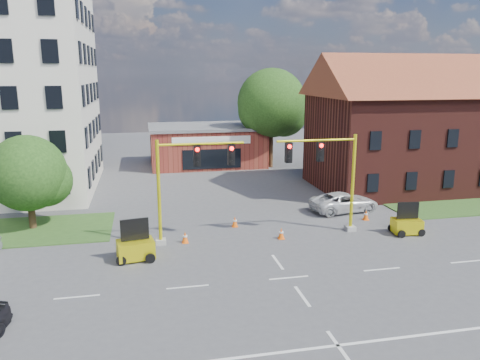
{
  "coord_description": "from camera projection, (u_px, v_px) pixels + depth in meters",
  "views": [
    {
      "loc": [
        -6.72,
        -20.46,
        9.89
      ],
      "look_at": [
        -0.39,
        10.0,
        2.72
      ],
      "focal_mm": 35.0,
      "sensor_mm": 36.0,
      "label": 1
    }
  ],
  "objects": [
    {
      "name": "signal_mast_west",
      "position": [
        187.0,
        178.0,
        27.05
      ],
      "size": [
        5.3,
        0.6,
        6.2
      ],
      "color": "gray",
      "rests_on": "ground"
    },
    {
      "name": "cone_d",
      "position": [
        366.0,
        215.0,
        32.07
      ],
      "size": [
        0.4,
        0.4,
        0.7
      ],
      "color": "#FF5F0D",
      "rests_on": "ground"
    },
    {
      "name": "lane_markings",
      "position": [
        310.0,
        307.0,
        20.21
      ],
      "size": [
        60.0,
        36.0,
        0.01
      ],
      "primitive_type": null,
      "color": "silver",
      "rests_on": "ground"
    },
    {
      "name": "pickup_white",
      "position": [
        344.0,
        202.0,
        33.99
      ],
      "size": [
        5.29,
        2.97,
        1.4
      ],
      "primitive_type": "imported",
      "rotation": [
        0.0,
        0.0,
        1.7
      ],
      "color": "silver",
      "rests_on": "ground"
    },
    {
      "name": "trailer_east",
      "position": [
        407.0,
        224.0,
        29.23
      ],
      "size": [
        1.86,
        1.36,
        1.96
      ],
      "rotation": [
        0.0,
        0.0,
        -0.13
      ],
      "color": "yellow",
      "rests_on": "ground"
    },
    {
      "name": "townhouse_row",
      "position": [
        433.0,
        119.0,
        40.57
      ],
      "size": [
        21.0,
        11.0,
        11.5
      ],
      "color": "#4A1B16",
      "rests_on": "ground"
    },
    {
      "name": "signal_mast_east",
      "position": [
        329.0,
        172.0,
        28.78
      ],
      "size": [
        5.3,
        0.6,
        6.2
      ],
      "color": "gray",
      "rests_on": "ground"
    },
    {
      "name": "cone_b",
      "position": [
        235.0,
        222.0,
        30.66
      ],
      "size": [
        0.4,
        0.4,
        0.7
      ],
      "color": "#FF5F0D",
      "rests_on": "ground"
    },
    {
      "name": "tree_nw_front",
      "position": [
        32.0,
        175.0,
        29.65
      ],
      "size": [
        5.07,
        4.83,
        6.1
      ],
      "color": "#392815",
      "rests_on": "ground"
    },
    {
      "name": "cone_a",
      "position": [
        185.0,
        237.0,
        27.74
      ],
      "size": [
        0.4,
        0.4,
        0.7
      ],
      "color": "#FF5F0D",
      "rests_on": "ground"
    },
    {
      "name": "tree_large",
      "position": [
        275.0,
        106.0,
        48.81
      ],
      "size": [
        7.51,
        7.15,
        10.38
      ],
      "color": "#392815",
      "rests_on": "ground"
    },
    {
      "name": "ground",
      "position": [
        289.0,
        278.0,
        23.07
      ],
      "size": [
        120.0,
        120.0,
        0.0
      ],
      "primitive_type": "plane",
      "color": "#49494B",
      "rests_on": "ground"
    },
    {
      "name": "trailer_west",
      "position": [
        136.0,
        247.0,
        25.19
      ],
      "size": [
        2.11,
        1.58,
        2.19
      ],
      "rotation": [
        0.0,
        0.0,
        0.16
      ],
      "color": "yellow",
      "rests_on": "ground"
    },
    {
      "name": "brick_shop",
      "position": [
        207.0,
        145.0,
        51.2
      ],
      "size": [
        12.4,
        8.4,
        4.3
      ],
      "color": "maroon",
      "rests_on": "ground"
    },
    {
      "name": "cone_c",
      "position": [
        281.0,
        234.0,
        28.41
      ],
      "size": [
        0.4,
        0.4,
        0.7
      ],
      "color": "#FF5F0D",
      "rests_on": "ground"
    }
  ]
}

